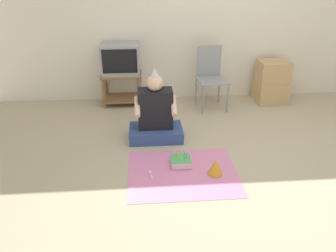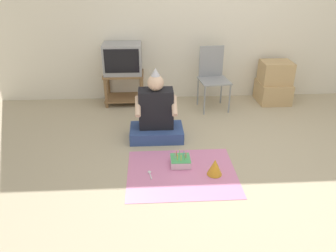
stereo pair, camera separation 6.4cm
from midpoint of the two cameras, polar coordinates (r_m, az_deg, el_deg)
name	(u,v)px [view 1 (the left image)]	position (r m, az deg, el deg)	size (l,w,h in m)	color
ground_plane	(236,164)	(3.59, 11.31, -6.48)	(16.00, 16.00, 0.00)	tan
wall_back	(208,13)	(5.03, 6.54, 19.01)	(6.40, 0.06, 2.55)	silver
tv_stand	(122,86)	(4.96, -8.36, 6.93)	(0.58, 0.40, 0.47)	olive
tv	(120,59)	(4.85, -8.68, 11.49)	(0.54, 0.39, 0.43)	#99999E
folding_chair	(211,74)	(4.78, 7.05, 9.02)	(0.45, 0.45, 0.88)	gray
cardboard_box_stack	(271,83)	(5.25, 17.21, 7.21)	(0.46, 0.47, 0.62)	tan
person_seated	(156,116)	(3.91, -2.66, 1.74)	(0.64, 0.40, 0.87)	#334C8C
party_cloth	(182,173)	(3.38, 1.99, -8.12)	(1.11, 0.90, 0.01)	pink
birthday_cake	(181,161)	(3.48, 1.71, -6.11)	(0.21, 0.21, 0.15)	silver
party_hat_blue	(216,166)	(3.34, 7.73, -6.98)	(0.15, 0.15, 0.17)	gold
plastic_spoon_near	(150,173)	(3.36, -3.63, -8.19)	(0.04, 0.14, 0.01)	white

